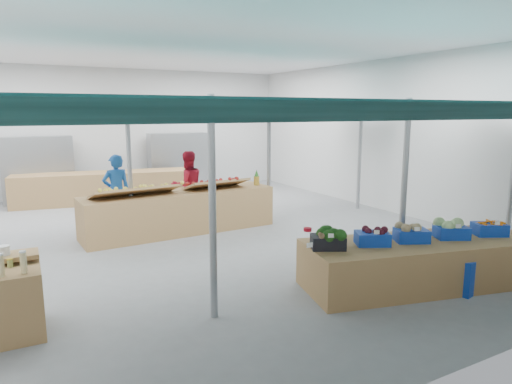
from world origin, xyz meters
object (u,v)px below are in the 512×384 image
Objects in this scene: crate_stack at (466,276)px; vendor_left at (116,192)px; vendor_right at (188,186)px; veg_counter at (421,263)px; fruit_counter at (180,212)px.

crate_stack is 0.31× the size of vendor_left.
vendor_left is at bearing -2.69° from vendor_right.
veg_counter is 0.86× the size of fruit_counter.
fruit_counter is at bearing 134.80° from vendor_left.
vendor_left is (-3.49, 6.12, 0.52)m from veg_counter.
veg_counter is at bearing 102.78° from vendor_right.
fruit_counter is 8.12× the size of crate_stack.
vendor_right is (0.60, 1.10, 0.41)m from fruit_counter.
fruit_counter is 1.68m from vendor_left.
crate_stack is 7.02m from vendor_right.
veg_counter is 0.67m from crate_stack.
fruit_counter is at bearing 128.27° from veg_counter.
fruit_counter is 2.50× the size of vendor_left.
vendor_right is at bearing 58.70° from fruit_counter.
crate_stack is at bearing 104.28° from vendor_right.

